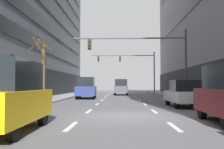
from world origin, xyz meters
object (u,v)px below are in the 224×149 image
Objects in this scene: street_tree_2 at (43,70)px; car_driving_1 at (86,88)px; traffic_signal_0 at (149,52)px; traffic_signal_1 at (132,64)px; taxi_driving_2 at (4,96)px; car_parked_2 at (185,94)px; car_driving_0 at (121,87)px; pedestrian_1 at (211,89)px.

car_driving_1 is at bearing 63.26° from street_tree_2.
traffic_signal_0 is 20.12m from traffic_signal_1.
street_tree_2 is (-8.40, -1.21, -1.55)m from traffic_signal_0.
taxi_driving_2 reaches higher than car_parked_2.
car_parked_2 is at bearing -23.32° from street_tree_2.
car_driving_0 is at bearing 70.32° from car_driving_1.
car_driving_0 reaches higher than pedestrian_1.
car_driving_1 is 6.27m from street_tree_2.
taxi_driving_2 is 35.18m from traffic_signal_1.
traffic_signal_1 reaches higher than street_tree_2.
taxi_driving_2 is at bearing -98.62° from traffic_signal_1.
car_driving_0 is at bearing 112.75° from pedestrian_1.
car_parked_2 is 4.62m from pedestrian_1.
car_parked_2 is at bearing -53.36° from car_driving_1.
car_parked_2 is (7.25, -9.75, -0.24)m from car_driving_1.
traffic_signal_0 is 5.82× the size of pedestrian_1.
pedestrian_1 is (4.42, -1.88, -2.99)m from traffic_signal_0.
car_driving_1 is (-3.46, -9.67, -0.01)m from car_driving_0.
street_tree_2 reaches higher than car_driving_1.
street_tree_2 is (-6.20, -15.11, 1.46)m from car_driving_0.
traffic_signal_0 reaches higher than car_driving_0.
car_parked_2 is 2.69× the size of pedestrian_1.
taxi_driving_2 is 15.84m from traffic_signal_0.
traffic_signal_1 is 22.87m from street_tree_2.
car_driving_1 reaches higher than car_parked_2.
traffic_signal_1 is (5.24, 34.58, 3.72)m from taxi_driving_2.
street_tree_2 is at bearing 177.02° from pedestrian_1.
car_parked_2 is 11.02m from street_tree_2.
taxi_driving_2 reaches higher than pedestrian_1.
traffic_signal_1 reaches higher than car_parked_2.
pedestrian_1 is (6.62, -15.78, 0.02)m from car_driving_0.
car_driving_1 is 0.45× the size of traffic_signal_1.
traffic_signal_0 is at bearing -88.84° from traffic_signal_1.
car_parked_2 is 0.46× the size of traffic_signal_0.
traffic_signal_0 is at bearing 8.20° from street_tree_2.
traffic_signal_1 reaches higher than traffic_signal_0.
street_tree_2 is at bearing 156.68° from car_parked_2.
traffic_signal_0 reaches higher than car_parked_2.
traffic_signal_0 is 8.63m from street_tree_2.
traffic_signal_0 reaches higher than street_tree_2.
taxi_driving_2 is 2.61× the size of pedestrian_1.
street_tree_2 reaches higher than pedestrian_1.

